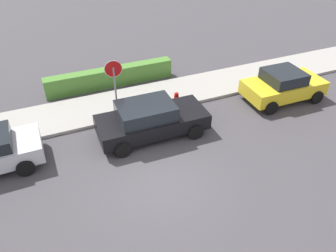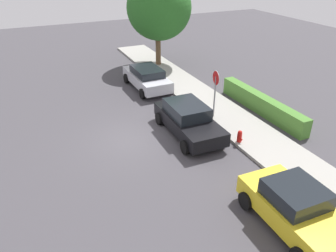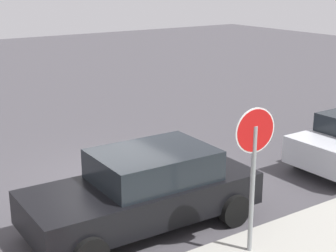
{
  "view_description": "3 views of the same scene",
  "coord_description": "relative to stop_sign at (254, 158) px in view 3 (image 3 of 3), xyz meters",
  "views": [
    {
      "loc": [
        -3.07,
        -7.87,
        8.28
      ],
      "look_at": [
        0.98,
        1.67,
        0.86
      ],
      "focal_mm": 35.0,
      "sensor_mm": 36.0,
      "label": 1
    },
    {
      "loc": [
        12.97,
        -4.26,
        7.96
      ],
      "look_at": [
        0.79,
        1.32,
        0.77
      ],
      "focal_mm": 35.0,
      "sensor_mm": 36.0,
      "label": 2
    },
    {
      "loc": [
        5.29,
        10.23,
        4.66
      ],
      "look_at": [
        -0.91,
        1.11,
        1.45
      ],
      "focal_mm": 55.0,
      "sensor_mm": 36.0,
      "label": 3
    }
  ],
  "objects": [
    {
      "name": "stop_sign",
      "position": [
        0.0,
        0.0,
        0.0
      ],
      "size": [
        0.76,
        0.11,
        2.67
      ],
      "color": "gray",
      "rests_on": "ground_plane"
    },
    {
      "name": "ground_plane",
      "position": [
        0.3,
        -4.49,
        -1.83
      ],
      "size": [
        60.0,
        60.0,
        0.0
      ],
      "primitive_type": "plane",
      "color": "#423F44"
    },
    {
      "name": "parked_car_black",
      "position": [
        0.86,
        -2.0,
        -1.05
      ],
      "size": [
        4.52,
        2.14,
        1.52
      ],
      "color": "black",
      "rests_on": "ground_plane"
    }
  ]
}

